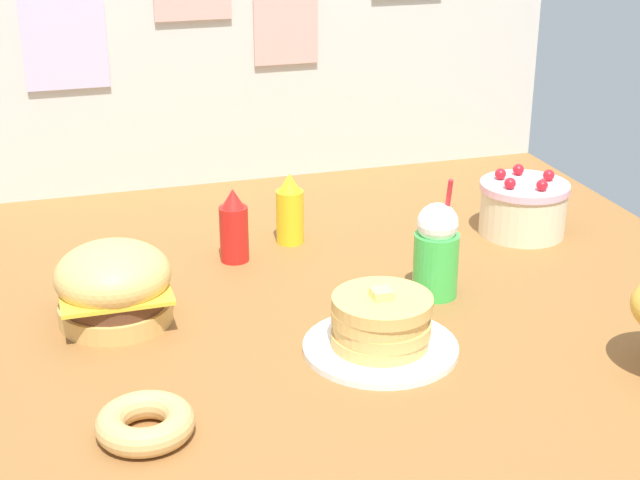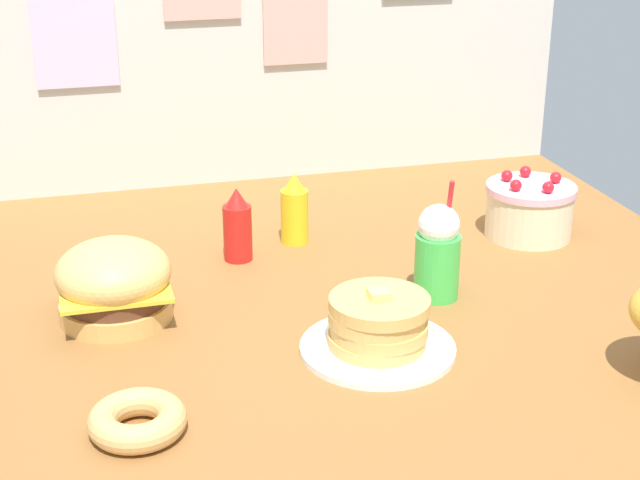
{
  "view_description": "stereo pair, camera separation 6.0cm",
  "coord_description": "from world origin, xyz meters",
  "px_view_note": "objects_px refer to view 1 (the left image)",
  "views": [
    {
      "loc": [
        -0.61,
        -1.75,
        0.97
      ],
      "look_at": [
        -0.04,
        0.12,
        0.17
      ],
      "focal_mm": 54.0,
      "sensor_mm": 36.0,
      "label": 1
    },
    {
      "loc": [
        -0.56,
        -1.77,
        0.97
      ],
      "look_at": [
        -0.04,
        0.12,
        0.17
      ],
      "focal_mm": 54.0,
      "sensor_mm": 36.0,
      "label": 2
    }
  ],
  "objects_px": {
    "burger": "(114,285)",
    "ketchup_bottle": "(234,228)",
    "cream_soda_cup": "(436,251)",
    "donut_pink_glaze": "(145,422)",
    "pancake_stack": "(381,327)",
    "mustard_bottle": "(290,211)",
    "layer_cake": "(523,207)"
  },
  "relations": [
    {
      "from": "pancake_stack",
      "to": "layer_cake",
      "type": "bearing_deg",
      "value": 40.29
    },
    {
      "from": "burger",
      "to": "cream_soda_cup",
      "type": "bearing_deg",
      "value": -6.5
    },
    {
      "from": "layer_cake",
      "to": "ketchup_bottle",
      "type": "relative_size",
      "value": 1.25
    },
    {
      "from": "ketchup_bottle",
      "to": "mustard_bottle",
      "type": "height_order",
      "value": "same"
    },
    {
      "from": "burger",
      "to": "ketchup_bottle",
      "type": "xyz_separation_m",
      "value": [
        0.32,
        0.25,
        0.0
      ]
    },
    {
      "from": "donut_pink_glaze",
      "to": "mustard_bottle",
      "type": "bearing_deg",
      "value": 58.75
    },
    {
      "from": "pancake_stack",
      "to": "cream_soda_cup",
      "type": "height_order",
      "value": "cream_soda_cup"
    },
    {
      "from": "donut_pink_glaze",
      "to": "burger",
      "type": "bearing_deg",
      "value": 90.34
    },
    {
      "from": "layer_cake",
      "to": "burger",
      "type": "bearing_deg",
      "value": -169.4
    },
    {
      "from": "burger",
      "to": "donut_pink_glaze",
      "type": "xyz_separation_m",
      "value": [
        0.0,
        -0.47,
        -0.06
      ]
    },
    {
      "from": "pancake_stack",
      "to": "donut_pink_glaze",
      "type": "distance_m",
      "value": 0.54
    },
    {
      "from": "burger",
      "to": "ketchup_bottle",
      "type": "distance_m",
      "value": 0.41
    },
    {
      "from": "burger",
      "to": "pancake_stack",
      "type": "relative_size",
      "value": 0.78
    },
    {
      "from": "cream_soda_cup",
      "to": "donut_pink_glaze",
      "type": "distance_m",
      "value": 0.82
    },
    {
      "from": "ketchup_bottle",
      "to": "cream_soda_cup",
      "type": "height_order",
      "value": "cream_soda_cup"
    },
    {
      "from": "layer_cake",
      "to": "pancake_stack",
      "type": "bearing_deg",
      "value": -139.71
    },
    {
      "from": "mustard_bottle",
      "to": "cream_soda_cup",
      "type": "height_order",
      "value": "cream_soda_cup"
    },
    {
      "from": "burger",
      "to": "mustard_bottle",
      "type": "bearing_deg",
      "value": 33.96
    },
    {
      "from": "burger",
      "to": "ketchup_bottle",
      "type": "bearing_deg",
      "value": 38.13
    },
    {
      "from": "burger",
      "to": "cream_soda_cup",
      "type": "xyz_separation_m",
      "value": [
        0.72,
        -0.08,
        0.03
      ]
    },
    {
      "from": "pancake_stack",
      "to": "ketchup_bottle",
      "type": "relative_size",
      "value": 1.7
    },
    {
      "from": "pancake_stack",
      "to": "mustard_bottle",
      "type": "distance_m",
      "value": 0.63
    },
    {
      "from": "pancake_stack",
      "to": "donut_pink_glaze",
      "type": "relative_size",
      "value": 1.83
    },
    {
      "from": "layer_cake",
      "to": "mustard_bottle",
      "type": "height_order",
      "value": "mustard_bottle"
    },
    {
      "from": "burger",
      "to": "ketchup_bottle",
      "type": "relative_size",
      "value": 1.33
    },
    {
      "from": "donut_pink_glaze",
      "to": "pancake_stack",
      "type": "bearing_deg",
      "value": 18.98
    },
    {
      "from": "cream_soda_cup",
      "to": "ketchup_bottle",
      "type": "bearing_deg",
      "value": 140.19
    },
    {
      "from": "layer_cake",
      "to": "donut_pink_glaze",
      "type": "xyz_separation_m",
      "value": [
        -1.1,
        -0.68,
        -0.05
      ]
    },
    {
      "from": "pancake_stack",
      "to": "donut_pink_glaze",
      "type": "bearing_deg",
      "value": -161.02
    },
    {
      "from": "ketchup_bottle",
      "to": "donut_pink_glaze",
      "type": "height_order",
      "value": "ketchup_bottle"
    },
    {
      "from": "pancake_stack",
      "to": "donut_pink_glaze",
      "type": "xyz_separation_m",
      "value": [
        -0.51,
        -0.17,
        -0.02
      ]
    },
    {
      "from": "burger",
      "to": "layer_cake",
      "type": "height_order",
      "value": "burger"
    }
  ]
}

